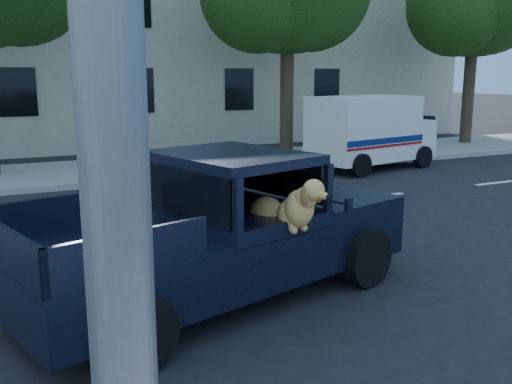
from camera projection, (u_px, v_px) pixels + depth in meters
The scene contains 6 objects.
ground at pixel (296, 264), 8.56m from camera, with size 120.00×120.00×0.00m, color black.
far_sidewalk at pixel (142, 169), 16.68m from camera, with size 60.00×4.00×0.15m, color gray.
lane_stripes at pixel (300, 205), 12.40m from camera, with size 21.60×0.14×0.01m, color silver, non-canonical shape.
building_main at pixel (165, 32), 23.50m from camera, with size 26.00×6.00×9.00m, color beige.
pickup_truck at pixel (213, 252), 7.12m from camera, with size 5.49×3.37×1.84m.
mail_truck at pixel (370, 137), 17.00m from camera, with size 4.21×2.65×2.15m.
Camera 1 is at (-4.04, -7.12, 2.81)m, focal length 40.00 mm.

